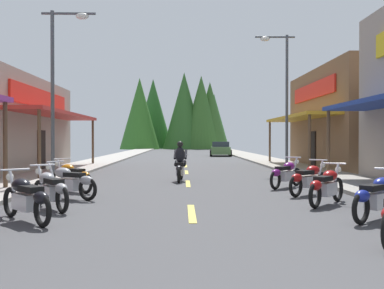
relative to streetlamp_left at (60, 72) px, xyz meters
name	(u,v)px	position (x,y,z in m)	size (l,w,h in m)	color
ground	(185,164)	(4.81, 13.28, -4.23)	(9.40, 88.37, 0.10)	#424244
sidewalk_left	(96,162)	(-1.25, 13.28, -4.12)	(2.72, 88.37, 0.12)	#9E9991
sidewalk_right	(274,162)	(10.88, 13.28, -4.12)	(2.72, 88.37, 0.12)	gray
centerline_dashes	(185,161)	(4.81, 16.27, -4.18)	(0.16, 62.85, 0.01)	#E0C64C
storefront_right_far	(370,118)	(15.59, 8.81, -1.33)	(8.58, 11.02, 5.70)	brown
streetlamp_left	(60,72)	(0.00, 0.00, 0.00)	(2.02, 0.30, 6.48)	#474C51
streetlamp_right	(281,84)	(9.64, 5.57, 0.25)	(2.02, 0.30, 6.93)	#474C51
motorcycle_parked_right_2	(377,196)	(8.58, -7.90, -3.70)	(1.66, 1.51, 1.04)	black
motorcycle_parked_right_3	(327,186)	(8.21, -5.85, -3.70)	(1.43, 1.72, 1.04)	black
motorcycle_parked_right_4	(309,178)	(8.34, -3.87, -3.70)	(1.61, 1.55, 1.04)	black
motorcycle_parked_right_5	(286,173)	(8.11, -1.95, -3.70)	(1.48, 1.68, 1.04)	black
motorcycle_parked_left_1	(26,198)	(1.50, -7.98, -3.70)	(1.52, 1.64, 1.04)	black
motorcycle_parked_left_2	(50,189)	(1.51, -6.39, -3.70)	(1.36, 1.78, 1.04)	black
motorcycle_parked_left_3	(69,181)	(1.48, -4.59, -3.70)	(1.85, 1.25, 1.04)	black
motorcycle_parked_left_4	(72,176)	(1.16, -2.95, -3.70)	(1.65, 1.52, 1.04)	black
rider_cruising_lead	(180,165)	(4.52, 0.47, -3.53)	(0.60, 2.14, 1.57)	black
parked_car_curbside	(221,149)	(8.31, 26.05, -3.50)	(2.30, 4.41, 1.40)	#4C723F
treeline_backdrop	(181,114)	(4.33, 57.67, 1.72)	(18.38, 12.05, 12.73)	#2C5A23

